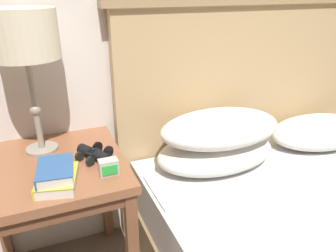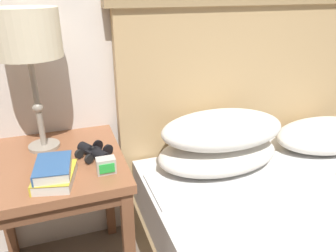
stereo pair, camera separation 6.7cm
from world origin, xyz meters
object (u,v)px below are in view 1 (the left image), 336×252
at_px(table_lamp, 23,38).
at_px(book_on_nightstand, 57,180).
at_px(nightstand, 52,182).
at_px(binoculars_pair, 94,154).
at_px(book_stacked_on_top, 55,171).
at_px(alarm_clock, 109,167).

bearing_deg(table_lamp, book_on_nightstand, -83.01).
xyz_separation_m(nightstand, binoculars_pair, (0.18, -0.03, 0.11)).
xyz_separation_m(book_stacked_on_top, binoculars_pair, (0.16, 0.14, -0.03)).
relative_size(book_on_nightstand, alarm_clock, 2.95).
height_order(nightstand, binoculars_pair, binoculars_pair).
height_order(book_on_nightstand, binoculars_pair, binoculars_pair).
bearing_deg(nightstand, book_on_nightstand, -83.47).
xyz_separation_m(binoculars_pair, alarm_clock, (0.03, -0.14, 0.01)).
xyz_separation_m(nightstand, book_on_nightstand, (0.02, -0.17, 0.11)).
distance_m(table_lamp, alarm_clock, 0.57).
xyz_separation_m(nightstand, book_stacked_on_top, (0.02, -0.17, 0.14)).
bearing_deg(table_lamp, binoculars_pair, -39.10).
distance_m(nightstand, binoculars_pair, 0.21).
bearing_deg(binoculars_pair, book_stacked_on_top, -139.20).
distance_m(binoculars_pair, alarm_clock, 0.14).
height_order(book_stacked_on_top, binoculars_pair, book_stacked_on_top).
bearing_deg(book_on_nightstand, binoculars_pair, 41.71).
bearing_deg(binoculars_pair, alarm_clock, -78.86).
xyz_separation_m(table_lamp, book_stacked_on_top, (0.03, -0.29, -0.41)).
relative_size(table_lamp, book_stacked_on_top, 3.06).
bearing_deg(book_stacked_on_top, binoculars_pair, 40.80).
distance_m(nightstand, alarm_clock, 0.29).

